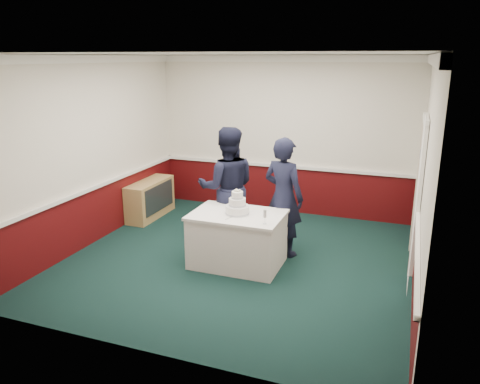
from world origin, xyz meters
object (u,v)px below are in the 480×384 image
(champagne_flute, at_px, (265,214))
(person_man, at_px, (227,187))
(cake_table, at_px, (237,239))
(cake_knife, at_px, (230,217))
(person_woman, at_px, (283,197))
(wedding_cake, at_px, (237,206))
(sideboard, at_px, (150,199))

(champagne_flute, relative_size, person_man, 0.11)
(champagne_flute, bearing_deg, person_man, 134.27)
(cake_table, height_order, person_man, person_man)
(person_man, bearing_deg, champagne_flute, 110.90)
(cake_table, bearing_deg, cake_knife, -98.53)
(cake_table, relative_size, champagne_flute, 6.44)
(person_woman, bearing_deg, cake_table, 68.40)
(wedding_cake, height_order, person_woman, person_woman)
(sideboard, distance_m, wedding_cake, 2.79)
(person_man, bearing_deg, person_woman, 153.72)
(wedding_cake, distance_m, person_man, 0.79)
(wedding_cake, bearing_deg, person_man, 122.33)
(sideboard, relative_size, cake_table, 0.91)
(wedding_cake, relative_size, person_man, 0.19)
(cake_table, height_order, champagne_flute, champagne_flute)
(person_man, relative_size, person_woman, 1.05)
(sideboard, relative_size, person_woman, 0.65)
(cake_table, bearing_deg, sideboard, 148.13)
(cake_table, xyz_separation_m, person_man, (-0.42, 0.66, 0.57))
(cake_table, xyz_separation_m, champagne_flute, (0.50, -0.28, 0.53))
(cake_knife, bearing_deg, sideboard, 161.43)
(wedding_cake, bearing_deg, person_woman, 50.14)
(cake_table, distance_m, person_man, 0.97)
(sideboard, bearing_deg, wedding_cake, -31.87)
(wedding_cake, distance_m, cake_knife, 0.23)
(cake_knife, xyz_separation_m, champagne_flute, (0.53, -0.08, 0.14))
(sideboard, relative_size, champagne_flute, 5.85)
(cake_knife, relative_size, person_man, 0.11)
(cake_knife, height_order, champagne_flute, champagne_flute)
(cake_knife, bearing_deg, cake_table, 98.55)
(person_man, bearing_deg, sideboard, -45.63)
(cake_table, relative_size, person_man, 0.68)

